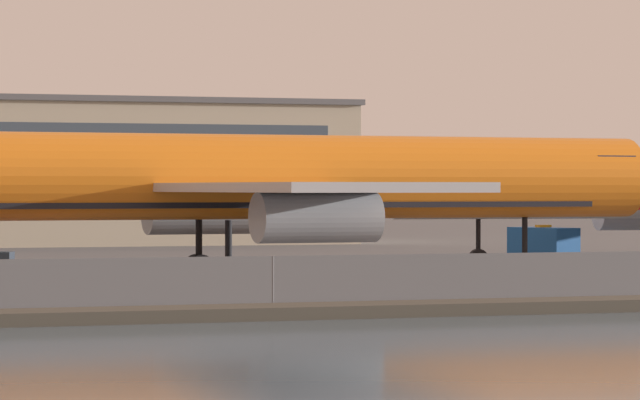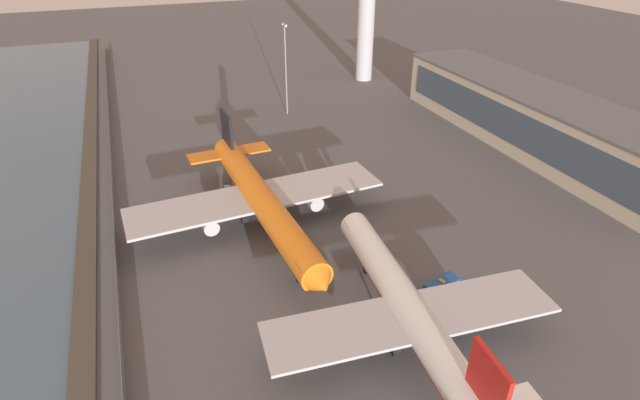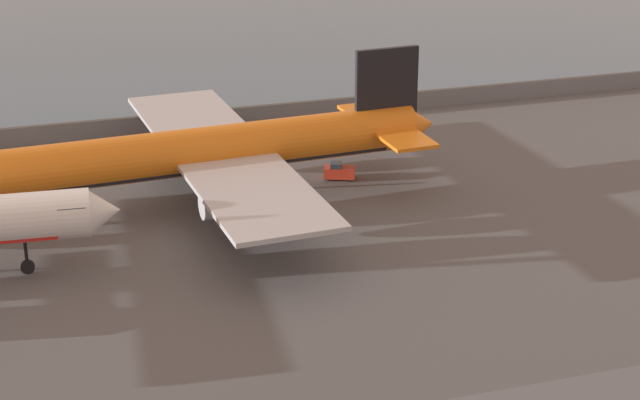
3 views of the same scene
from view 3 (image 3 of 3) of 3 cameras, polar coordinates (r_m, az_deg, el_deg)
The scene contains 6 objects.
ground_plane at distance 114.27m, azimuth -3.53°, elevation 1.52°, with size 500.00×500.00×0.00m, color #565659.
waterfront_lagoon at distance 181.33m, azimuth -9.08°, elevation 8.99°, with size 320.00×98.00×0.01m.
shoreline_seawall at distance 133.14m, azimuth -5.69°, elevation 4.55°, with size 320.00×3.00×0.50m.
perimeter_fence at distance 128.68m, azimuth -5.29°, elevation 4.35°, with size 280.00×0.10×2.22m.
cargo_jet_orange at distance 104.32m, azimuth -6.05°, elevation 2.56°, with size 50.48×43.55×14.13m.
baggage_tug at distance 111.75m, azimuth 1.04°, elevation 1.52°, with size 3.57×2.69×1.80m.
Camera 3 is at (25.23, 104.11, 39.77)m, focal length 60.00 mm.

